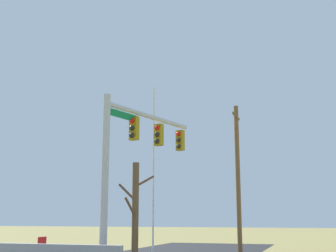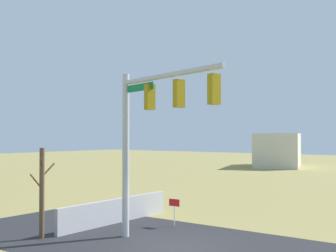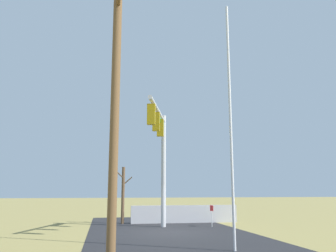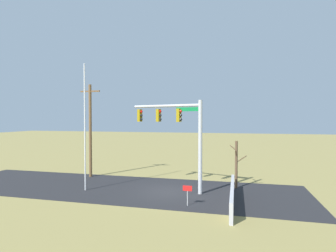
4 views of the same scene
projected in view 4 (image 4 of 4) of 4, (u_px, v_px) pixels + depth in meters
name	position (u px, v px, depth m)	size (l,w,h in m)	color
ground_plane	(167.00, 191.00, 19.85)	(160.00, 160.00, 0.00)	olive
road_surface	(116.00, 188.00, 20.82)	(28.00, 8.00, 0.01)	#232326
sidewalk_corner	(215.00, 195.00, 18.86)	(6.00, 6.00, 0.01)	#B7B5AD
retaining_fence	(232.00, 195.00, 16.81)	(0.20, 7.01, 1.12)	#A8A8AD
signal_mast	(179.00, 128.00, 19.81)	(5.56, 1.79, 6.55)	#B2B5BA
flagpole	(85.00, 127.00, 19.92)	(0.10, 0.10, 9.25)	silver
utility_pole	(90.00, 129.00, 24.62)	(1.90, 0.26, 8.30)	brown
bare_tree	(236.00, 164.00, 20.61)	(1.27, 1.02, 3.58)	brown
open_sign	(187.00, 191.00, 16.48)	(0.56, 0.04, 1.22)	silver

